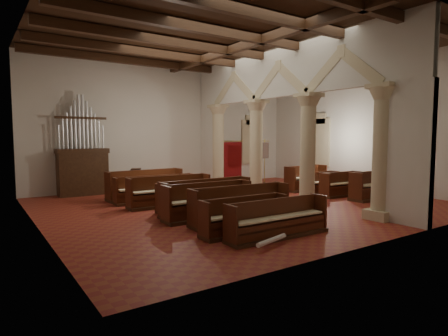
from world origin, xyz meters
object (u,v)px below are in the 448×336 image
(processional_banner, at_px, (265,169))
(aisle_pew_0, at_px, (373,190))
(nave_pew_0, at_px, (278,225))
(lectern, at_px, (136,181))
(pipe_organ, at_px, (82,163))

(processional_banner, distance_m, aisle_pew_0, 6.23)
(processional_banner, distance_m, nave_pew_0, 10.53)
(lectern, bearing_deg, processional_banner, -4.91)
(lectern, bearing_deg, nave_pew_0, -81.87)
(nave_pew_0, bearing_deg, aisle_pew_0, 17.31)
(lectern, relative_size, nave_pew_0, 0.36)
(processional_banner, height_order, aisle_pew_0, processional_banner)
(nave_pew_0, xyz_separation_m, aisle_pew_0, (6.90, 2.05, 0.07))
(pipe_organ, xyz_separation_m, nave_pew_0, (2.37, -9.76, -1.06))
(processional_banner, bearing_deg, pipe_organ, 167.32)
(pipe_organ, height_order, lectern, pipe_organ)
(pipe_organ, xyz_separation_m, lectern, (2.35, -0.01, -0.93))
(pipe_organ, bearing_deg, lectern, -0.24)
(lectern, bearing_deg, aisle_pew_0, -40.05)
(lectern, height_order, nave_pew_0, lectern)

